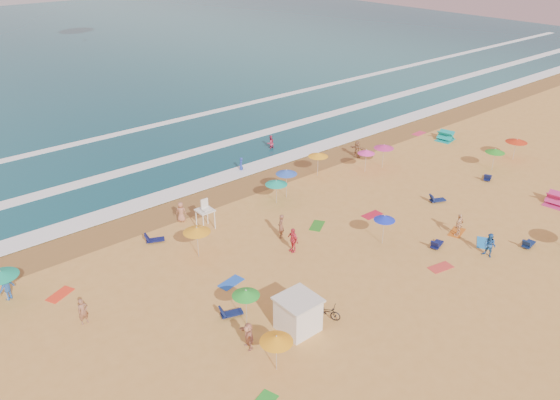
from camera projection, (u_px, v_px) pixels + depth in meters
ground at (310, 259)px, 37.71m from camera, size 220.00×220.00×0.00m
wet_sand at (210, 197)px, 46.27m from camera, size 220.00×220.00×0.00m
surf_foam at (159, 165)px, 52.27m from camera, size 200.00×18.70×0.05m
cabana at (298, 315)px, 30.75m from camera, size 2.00×2.00×2.00m
cabana_roof at (298, 300)px, 30.27m from camera, size 2.20×2.20×0.12m
bicycle at (326, 311)px, 31.86m from camera, size 1.41×1.94×0.97m
lifeguard_stand at (205, 216)px, 41.08m from camera, size 1.20×1.20×2.10m
beach_umbrellas at (344, 208)px, 40.01m from camera, size 50.76×27.83×0.80m
loungers at (374, 264)px, 36.80m from camera, size 37.47×24.51×0.34m
towels at (347, 256)px, 38.01m from camera, size 43.15×24.77×0.03m
popup_tents at (494, 162)px, 51.59m from camera, size 8.01×16.74×1.20m
beachgoers at (250, 243)px, 38.06m from camera, size 38.98×28.92×2.12m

